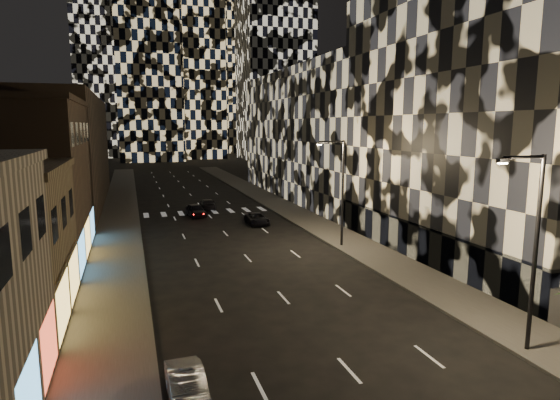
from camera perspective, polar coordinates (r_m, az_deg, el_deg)
sidewalk_left at (r=56.78m, az=-19.03°, el=-1.88°), size 4.00×120.00×0.15m
sidewalk_right at (r=59.71m, az=0.51°, el=-0.85°), size 4.00×120.00×0.15m
curb_left at (r=56.77m, az=-16.91°, el=-1.77°), size 0.20×120.00×0.15m
curb_right at (r=59.10m, az=-1.42°, el=-0.96°), size 0.20×120.00×0.15m
retail_brown at (r=40.46m, az=-29.82°, el=1.66°), size 10.00×15.00×12.00m
retail_filler_left at (r=66.45m, az=-25.26°, el=5.31°), size 10.00×40.00×14.00m
midrise_right at (r=41.64m, az=25.75°, el=9.05°), size 16.00×25.00×22.00m
midrise_base at (r=37.85m, az=16.23°, el=-4.86°), size 0.60×25.00×3.00m
midrise_filler_right at (r=69.01m, az=6.64°, el=7.88°), size 16.00×40.00×18.00m
streetlight_near at (r=23.68m, az=28.39°, el=-4.29°), size 2.55×0.25×9.00m
streetlight_far at (r=39.92m, az=7.34°, el=1.77°), size 2.55×0.25×9.00m
car_silver_parked at (r=19.24m, az=-11.25°, el=-21.55°), size 1.46×3.89×1.27m
car_dark_midlane at (r=54.58m, az=-10.22°, el=-1.25°), size 2.30×4.48×1.46m
car_dark_oncoming at (r=59.18m, az=-8.83°, el=-0.49°), size 2.06×4.54×1.29m
car_dark_rightlane at (r=49.51m, az=-2.83°, el=-2.32°), size 2.04×4.36×1.21m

